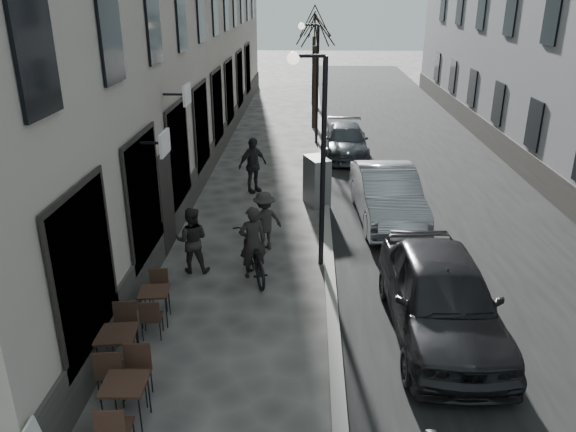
# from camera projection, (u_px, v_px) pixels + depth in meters

# --- Properties ---
(road) EXTENTS (7.30, 60.00, 0.00)m
(road) POSITION_uv_depth(u_px,v_px,m) (410.00, 156.00, 23.08)
(road) COLOR black
(road) RESTS_ON ground
(kerb) EXTENTS (0.25, 60.00, 0.12)m
(kerb) POSITION_uv_depth(u_px,v_px,m) (321.00, 153.00, 23.18)
(kerb) COLOR gray
(kerb) RESTS_ON ground
(streetlamp_near) EXTENTS (0.90, 0.28, 5.09)m
(streetlamp_near) POSITION_uv_depth(u_px,v_px,m) (316.00, 139.00, 12.77)
(streetlamp_near) COLOR black
(streetlamp_near) RESTS_ON ground
(streetlamp_far) EXTENTS (0.90, 0.28, 5.09)m
(streetlamp_far) POSITION_uv_depth(u_px,v_px,m) (313.00, 70.00, 23.90)
(streetlamp_far) COLOR black
(streetlamp_far) RESTS_ON ground
(tree_near) EXTENTS (2.40, 2.40, 5.70)m
(tree_near) POSITION_uv_depth(u_px,v_px,m) (315.00, 29.00, 26.12)
(tree_near) COLOR black
(tree_near) RESTS_ON ground
(tree_far) EXTENTS (2.40, 2.40, 5.70)m
(tree_far) POSITION_uv_depth(u_px,v_px,m) (314.00, 22.00, 31.68)
(tree_far) COLOR black
(tree_far) RESTS_ON ground
(bistro_set_a) EXTENTS (0.68, 1.63, 0.95)m
(bistro_set_a) POSITION_uv_depth(u_px,v_px,m) (126.00, 400.00, 8.58)
(bistro_set_a) COLOR #311E16
(bistro_set_a) RESTS_ON ground
(bistro_set_b) EXTENTS (0.75, 1.68, 0.97)m
(bistro_set_b) POSITION_uv_depth(u_px,v_px,m) (118.00, 348.00, 9.79)
(bistro_set_b) COLOR #311E16
(bistro_set_b) RESTS_ON ground
(bistro_set_c) EXTENTS (0.65, 1.47, 0.85)m
(bistro_set_c) POSITION_uv_depth(u_px,v_px,m) (155.00, 303.00, 11.34)
(bistro_set_c) COLOR #311E16
(bistro_set_c) RESTS_ON ground
(utility_cabinet) EXTENTS (0.89, 1.15, 1.52)m
(utility_cabinet) POSITION_uv_depth(u_px,v_px,m) (317.00, 181.00, 17.59)
(utility_cabinet) COLOR slate
(utility_cabinet) RESTS_ON ground
(bicycle) EXTENTS (1.32, 2.17, 1.08)m
(bicycle) POSITION_uv_depth(u_px,v_px,m) (253.00, 256.00, 13.14)
(bicycle) COLOR black
(bicycle) RESTS_ON ground
(cyclist_rider) EXTENTS (0.74, 0.60, 1.76)m
(cyclist_rider) POSITION_uv_depth(u_px,v_px,m) (253.00, 242.00, 13.01)
(cyclist_rider) COLOR black
(cyclist_rider) RESTS_ON ground
(pedestrian_near) EXTENTS (0.81, 0.64, 1.63)m
(pedestrian_near) POSITION_uv_depth(u_px,v_px,m) (192.00, 240.00, 13.29)
(pedestrian_near) COLOR black
(pedestrian_near) RESTS_ON ground
(pedestrian_mid) EXTENTS (1.17, 1.05, 1.57)m
(pedestrian_mid) POSITION_uv_depth(u_px,v_px,m) (264.00, 221.00, 14.46)
(pedestrian_mid) COLOR #2B2926
(pedestrian_mid) RESTS_ON ground
(pedestrian_far) EXTENTS (1.12, 1.06, 1.86)m
(pedestrian_far) POSITION_uv_depth(u_px,v_px,m) (253.00, 165.00, 18.62)
(pedestrian_far) COLOR black
(pedestrian_far) RESTS_ON ground
(car_near) EXTENTS (2.04, 4.92, 1.67)m
(car_near) POSITION_uv_depth(u_px,v_px,m) (441.00, 296.00, 10.83)
(car_near) COLOR black
(car_near) RESTS_ON ground
(car_mid) EXTENTS (1.91, 4.80, 1.55)m
(car_mid) POSITION_uv_depth(u_px,v_px,m) (387.00, 195.00, 16.37)
(car_mid) COLOR #92949A
(car_mid) RESTS_ON ground
(car_far) EXTENTS (1.77, 4.25, 1.23)m
(car_far) POSITION_uv_depth(u_px,v_px,m) (346.00, 141.00, 22.88)
(car_far) COLOR #373B41
(car_far) RESTS_ON ground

